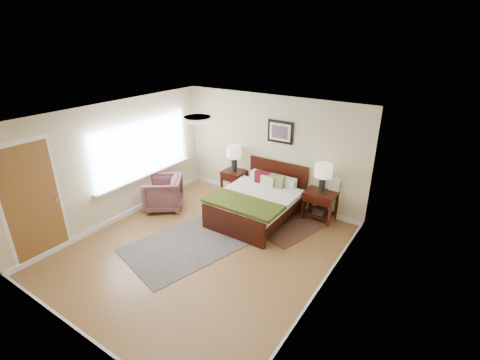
% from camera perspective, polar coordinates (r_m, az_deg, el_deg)
% --- Properties ---
extents(floor, '(5.00, 5.00, 0.00)m').
position_cam_1_polar(floor, '(6.65, -5.96, -11.22)').
color(floor, olive).
rests_on(floor, ground).
extents(back_wall, '(4.50, 0.04, 2.50)m').
position_cam_1_polar(back_wall, '(7.96, 5.14, 4.88)').
color(back_wall, '#C6B690').
rests_on(back_wall, ground).
extents(front_wall, '(4.50, 0.04, 2.50)m').
position_cam_1_polar(front_wall, '(4.67, -26.85, -11.93)').
color(front_wall, '#C6B690').
rests_on(front_wall, ground).
extents(left_wall, '(0.04, 5.00, 2.50)m').
position_cam_1_polar(left_wall, '(7.59, -19.65, 2.64)').
color(left_wall, '#C6B690').
rests_on(left_wall, ground).
extents(right_wall, '(0.04, 5.00, 2.50)m').
position_cam_1_polar(right_wall, '(5.03, 13.85, -7.29)').
color(right_wall, '#C6B690').
rests_on(right_wall, ground).
extents(ceiling, '(4.50, 5.00, 0.02)m').
position_cam_1_polar(ceiling, '(5.63, -7.03, 10.28)').
color(ceiling, white).
rests_on(ceiling, back_wall).
extents(window, '(0.11, 2.72, 1.32)m').
position_cam_1_polar(window, '(7.91, -15.56, 4.96)').
color(window, silver).
rests_on(window, left_wall).
extents(door, '(0.06, 1.00, 2.18)m').
position_cam_1_polar(door, '(6.84, -30.87, -3.30)').
color(door, silver).
rests_on(door, ground).
extents(ceil_fixture, '(0.44, 0.44, 0.08)m').
position_cam_1_polar(ceil_fixture, '(5.64, -7.01, 9.93)').
color(ceil_fixture, white).
rests_on(ceil_fixture, ceiling).
extents(bed, '(1.58, 1.90, 1.03)m').
position_cam_1_polar(bed, '(7.40, 2.91, -3.03)').
color(bed, black).
rests_on(bed, ground).
extents(wall_art, '(0.62, 0.05, 0.50)m').
position_cam_1_polar(wall_art, '(7.70, 6.61, 7.84)').
color(wall_art, black).
rests_on(wall_art, back_wall).
extents(nightstand_left, '(0.53, 0.47, 0.63)m').
position_cam_1_polar(nightstand_left, '(8.45, -1.03, 0.67)').
color(nightstand_left, black).
rests_on(nightstand_left, ground).
extents(nightstand_right, '(0.65, 0.49, 0.64)m').
position_cam_1_polar(nightstand_right, '(7.57, 12.98, -3.69)').
color(nightstand_right, black).
rests_on(nightstand_right, ground).
extents(lamp_left, '(0.36, 0.36, 0.61)m').
position_cam_1_polar(lamp_left, '(8.27, -0.98, 4.29)').
color(lamp_left, black).
rests_on(lamp_left, nightstand_left).
extents(lamp_right, '(0.36, 0.36, 0.61)m').
position_cam_1_polar(lamp_right, '(7.31, 13.50, 1.16)').
color(lamp_right, black).
rests_on(lamp_right, nightstand_right).
extents(armchair, '(1.14, 1.13, 0.75)m').
position_cam_1_polar(armchair, '(8.05, -12.50, -2.12)').
color(armchair, brown).
rests_on(armchair, ground).
extents(rug_persian, '(2.04, 2.49, 0.01)m').
position_cam_1_polar(rug_persian, '(6.78, -8.92, -10.58)').
color(rug_persian, '#0C153C').
rests_on(rug_persian, ground).
extents(rug_navy, '(1.16, 1.46, 0.01)m').
position_cam_1_polar(rug_navy, '(7.28, 8.18, -7.94)').
color(rug_navy, black).
rests_on(rug_navy, ground).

